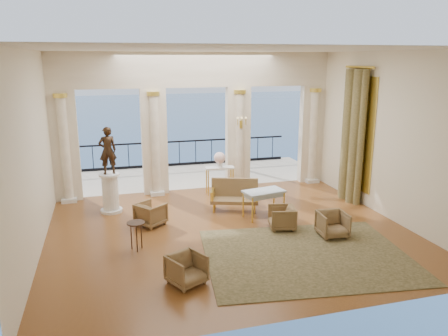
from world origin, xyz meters
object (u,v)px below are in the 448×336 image
object	(u,v)px
settee	(234,195)
console_table	(220,172)
armchair_a	(187,268)
side_table	(136,226)
armchair_b	(333,223)
armchair_c	(282,217)
game_table	(264,193)
armchair_d	(151,213)
pedestal	(110,194)
statue	(108,151)

from	to	relation	value
settee	console_table	distance (m)	1.66
armchair_a	side_table	distance (m)	2.03
settee	side_table	xyz separation A→B (m)	(-2.98, -2.06, 0.13)
armchair_b	side_table	distance (m)	4.78
armchair_c	game_table	xyz separation A→B (m)	(-0.15, 0.95, 0.35)
armchair_d	pedestal	world-z (taller)	pedestal
statue	armchair_c	bearing A→B (deg)	138.91
armchair_c	statue	xyz separation A→B (m)	(-4.23, 2.51, 1.47)
armchair_b	console_table	bearing A→B (deg)	117.30
armchair_d	game_table	size ratio (longest dim) A/B	0.56
armchair_d	statue	bearing A→B (deg)	-1.89
armchair_a	armchair_d	world-z (taller)	armchair_d
armchair_a	game_table	size ratio (longest dim) A/B	0.55
armchair_a	statue	xyz separation A→B (m)	(-1.31, 4.65, 1.48)
pedestal	side_table	distance (m)	2.85
pedestal	game_table	bearing A→B (deg)	-20.92
armchair_d	settee	bearing A→B (deg)	-115.12
pedestal	side_table	xyz separation A→B (m)	(0.50, -2.81, 0.03)
pedestal	console_table	bearing A→B (deg)	14.29
armchair_b	statue	distance (m)	6.37
game_table	pedestal	bearing A→B (deg)	148.01
game_table	armchair_c	bearing A→B (deg)	-92.06
armchair_c	armchair_d	bearing A→B (deg)	-97.77
game_table	console_table	bearing A→B (deg)	92.81
armchair_a	console_table	distance (m)	5.95
settee	side_table	distance (m)	3.63
pedestal	statue	size ratio (longest dim) A/B	0.85
pedestal	statue	bearing A→B (deg)	0.00
armchair_c	game_table	bearing A→B (deg)	-158.85
armchair_a	game_table	xyz separation A→B (m)	(2.76, 3.09, 0.35)
settee	side_table	size ratio (longest dim) A/B	2.18
game_table	side_table	distance (m)	3.79
armchair_b	armchair_a	bearing A→B (deg)	-156.71
armchair_d	console_table	size ratio (longest dim) A/B	0.71
armchair_b	armchair_d	size ratio (longest dim) A/B	1.02
armchair_a	armchair_d	xyz separation A→B (m)	(-0.33, 3.32, 0.01)
armchair_b	armchair_c	xyz separation A→B (m)	(-1.01, 0.80, -0.02)
armchair_b	settee	world-z (taller)	settee
pedestal	armchair_b	bearing A→B (deg)	-32.25
armchair_b	statue	xyz separation A→B (m)	(-5.24, 3.31, 1.46)
pedestal	statue	distance (m)	1.26
armchair_a	armchair_b	bearing A→B (deg)	-7.79
armchair_c	console_table	world-z (taller)	console_table
armchair_d	side_table	xyz separation A→B (m)	(-0.49, -1.48, 0.24)
armchair_c	armchair_d	distance (m)	3.45
armchair_a	game_table	bearing A→B (deg)	21.55
statue	console_table	bearing A→B (deg)	-176.13
settee	armchair_d	bearing A→B (deg)	-148.07
armchair_b	side_table	xyz separation A→B (m)	(-4.74, 0.50, 0.23)
statue	armchair_d	bearing A→B (deg)	116.08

